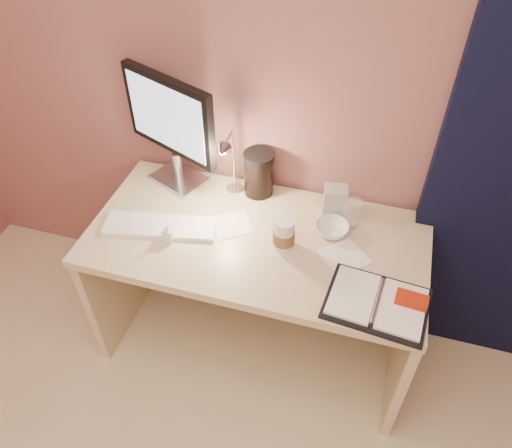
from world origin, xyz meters
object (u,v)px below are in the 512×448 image
(coffee_cup, at_px, (284,235))
(bowl, at_px, (332,229))
(desk, at_px, (261,261))
(desk_lamp, at_px, (226,163))
(planner, at_px, (380,302))
(dark_jar, at_px, (259,175))
(clear_cup, at_px, (352,213))
(monitor, at_px, (172,122))
(keyboard, at_px, (160,226))
(lotion_bottle, at_px, (168,232))
(product_box, at_px, (335,201))

(coffee_cup, xyz_separation_m, bowl, (0.17, 0.13, -0.04))
(desk, height_order, desk_lamp, desk_lamp)
(planner, height_order, dark_jar, dark_jar)
(desk, relative_size, desk_lamp, 4.10)
(coffee_cup, relative_size, clear_cup, 1.14)
(monitor, distance_m, clear_cup, 0.86)
(keyboard, distance_m, planner, 0.94)
(dark_jar, height_order, desk_lamp, desk_lamp)
(keyboard, bearing_deg, coffee_cup, -6.92)
(desk, height_order, monitor, monitor)
(monitor, xyz_separation_m, lotion_bottle, (0.11, -0.38, -0.27))
(clear_cup, xyz_separation_m, bowl, (-0.07, -0.08, -0.04))
(keyboard, height_order, planner, planner)
(desk_lamp, bearing_deg, planner, -30.87)
(planner, bearing_deg, keyboard, 176.12)
(monitor, bearing_deg, coffee_cup, -3.38)
(bowl, bearing_deg, lotion_bottle, -160.04)
(desk, height_order, planner, planner)
(coffee_cup, distance_m, dark_jar, 0.36)
(desk, distance_m, dark_jar, 0.39)
(coffee_cup, xyz_separation_m, clear_cup, (0.24, 0.21, -0.00))
(planner, bearing_deg, desk_lamp, 156.49)
(lotion_bottle, bearing_deg, monitor, 106.67)
(monitor, relative_size, dark_jar, 2.80)
(coffee_cup, distance_m, bowl, 0.22)
(product_box, bearing_deg, desk, -160.69)
(product_box, relative_size, desk_lamp, 0.42)
(monitor, height_order, clear_cup, monitor)
(product_box, bearing_deg, clear_cup, -36.58)
(planner, distance_m, product_box, 0.51)
(monitor, xyz_separation_m, dark_jar, (0.38, 0.02, -0.22))
(bowl, height_order, dark_jar, dark_jar)
(coffee_cup, bearing_deg, clear_cup, 40.92)
(planner, distance_m, clear_cup, 0.43)
(desk_lamp, bearing_deg, bowl, -10.21)
(clear_cup, bearing_deg, planner, -67.59)
(dark_jar, bearing_deg, planner, -39.67)
(planner, xyz_separation_m, product_box, (-0.25, 0.44, 0.06))
(monitor, distance_m, desk_lamp, 0.30)
(monitor, xyz_separation_m, product_box, (0.73, -0.03, -0.24))
(lotion_bottle, distance_m, desk_lamp, 0.38)
(clear_cup, xyz_separation_m, product_box, (-0.08, 0.04, 0.01))
(monitor, bearing_deg, clear_cup, 17.76)
(dark_jar, distance_m, product_box, 0.36)
(clear_cup, bearing_deg, product_box, 152.90)
(monitor, relative_size, bowl, 3.72)
(desk, distance_m, monitor, 0.73)
(dark_jar, bearing_deg, desk, -70.71)
(desk, distance_m, planner, 0.64)
(keyboard, distance_m, lotion_bottle, 0.09)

